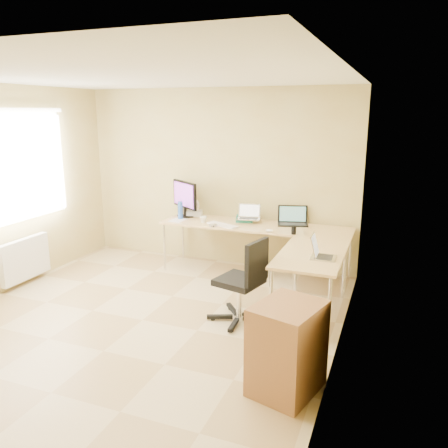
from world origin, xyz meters
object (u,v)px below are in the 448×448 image
at_px(desk_fan, 195,208).
at_px(office_chair, 239,278).
at_px(laptop_center, 249,212).
at_px(laptop_return, 324,249).
at_px(desk_main, 255,250).
at_px(laptop_black, 293,216).
at_px(keyboard, 222,225).
at_px(desk_return, 311,284).
at_px(mug, 203,219).
at_px(water_bottle, 180,210).
at_px(monitor, 185,199).
at_px(cabinet, 287,351).

bearing_deg(desk_fan, office_chair, -35.20).
bearing_deg(laptop_center, laptop_return, -54.14).
height_order(desk_main, desk_fan, desk_fan).
height_order(laptop_black, desk_fan, laptop_black).
bearing_deg(laptop_center, keyboard, -143.95).
relative_size(laptop_center, office_chair, 0.33).
bearing_deg(laptop_black, laptop_center, 174.54).
bearing_deg(desk_return, desk_fan, 148.87).
relative_size(laptop_center, keyboard, 0.66).
bearing_deg(desk_fan, desk_main, 5.74).
distance_m(desk_return, mug, 1.95).
distance_m(keyboard, water_bottle, 0.75).
bearing_deg(laptop_black, desk_return, -83.25).
xyz_separation_m(desk_fan, laptop_return, (2.14, -1.34, -0.02)).
relative_size(desk_main, desk_return, 2.04).
xyz_separation_m(water_bottle, laptop_return, (2.25, -1.09, -0.03)).
relative_size(desk_main, desk_fan, 10.85).
distance_m(monitor, laptop_black, 1.62).
relative_size(desk_main, keyboard, 5.50).
height_order(desk_main, keyboard, keyboard).
xyz_separation_m(laptop_return, office_chair, (-0.85, -0.31, -0.33)).
relative_size(mug, desk_fan, 0.40).
bearing_deg(cabinet, desk_fan, 142.67).
bearing_deg(laptop_return, office_chair, 107.73).
relative_size(laptop_black, cabinet, 0.51).
distance_m(laptop_black, water_bottle, 1.63).
distance_m(laptop_center, laptop_return, 1.75).
relative_size(monitor, cabinet, 0.78).
bearing_deg(monitor, office_chair, -12.73).
height_order(desk_main, laptop_black, laptop_black).
height_order(laptop_return, cabinet, laptop_return).
bearing_deg(desk_fan, laptop_center, 9.17).
bearing_deg(office_chair, laptop_center, 118.71).
height_order(desk_main, water_bottle, water_bottle).
height_order(desk_return, desk_fan, desk_fan).
xyz_separation_m(desk_main, laptop_black, (0.49, 0.19, 0.49)).
relative_size(desk_main, laptop_center, 8.38).
xyz_separation_m(laptop_black, office_chair, (-0.21, -1.64, -0.36)).
bearing_deg(laptop_black, monitor, 167.67).
height_order(desk_main, laptop_center, laptop_center).
distance_m(mug, office_chair, 1.67).
height_order(monitor, mug, monitor).
height_order(desk_return, monitor, monitor).
height_order(desk_main, cabinet, cabinet).
xyz_separation_m(desk_return, water_bottle, (-2.10, 0.94, 0.50)).
distance_m(laptop_black, office_chair, 1.69).
height_order(monitor, desk_fan, monitor).
relative_size(desk_main, office_chair, 2.75).
xyz_separation_m(desk_return, office_chair, (-0.70, -0.45, 0.14)).
distance_m(monitor, desk_fan, 0.21).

